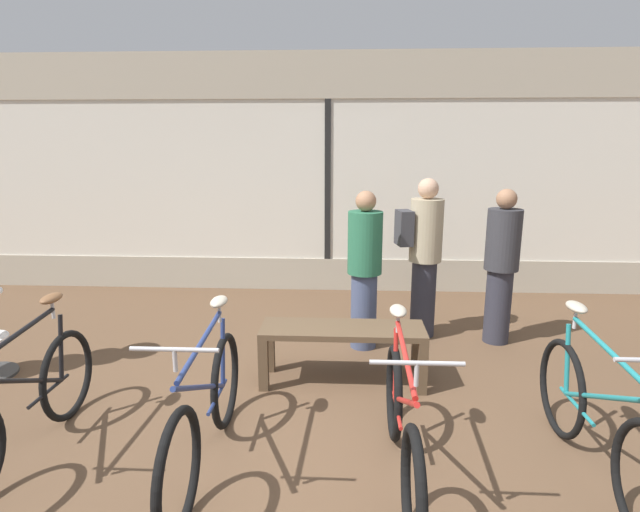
{
  "coord_description": "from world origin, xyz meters",
  "views": [
    {
      "loc": [
        0.25,
        -2.88,
        2.04
      ],
      "look_at": [
        0.0,
        1.9,
        0.95
      ],
      "focal_mm": 28.0,
      "sensor_mm": 36.0,
      "label": 1
    }
  ],
  "objects_px": {
    "bicycle_right": "(402,427)",
    "customer_near_rack": "(423,253)",
    "bicycle_far_left": "(24,405)",
    "bicycle_left": "(206,412)",
    "bicycle_far_right": "(598,423)",
    "display_bench": "(343,337)",
    "customer_by_window": "(501,264)",
    "customer_mid_floor": "(365,268)"
  },
  "relations": [
    {
      "from": "bicycle_right",
      "to": "customer_near_rack",
      "type": "bearing_deg",
      "value": 79.08
    },
    {
      "from": "bicycle_far_left",
      "to": "bicycle_left",
      "type": "bearing_deg",
      "value": -1.61
    },
    {
      "from": "bicycle_far_right",
      "to": "display_bench",
      "type": "bearing_deg",
      "value": 141.94
    },
    {
      "from": "bicycle_right",
      "to": "bicycle_far_right",
      "type": "bearing_deg",
      "value": 3.58
    },
    {
      "from": "bicycle_far_left",
      "to": "display_bench",
      "type": "xyz_separation_m",
      "value": [
        2.06,
        1.18,
        0.03
      ]
    },
    {
      "from": "bicycle_far_right",
      "to": "customer_by_window",
      "type": "distance_m",
      "value": 2.25
    },
    {
      "from": "display_bench",
      "to": "bicycle_far_left",
      "type": "bearing_deg",
      "value": -150.3
    },
    {
      "from": "customer_near_rack",
      "to": "bicycle_right",
      "type": "bearing_deg",
      "value": -100.92
    },
    {
      "from": "bicycle_far_right",
      "to": "customer_mid_floor",
      "type": "height_order",
      "value": "customer_mid_floor"
    },
    {
      "from": "customer_mid_floor",
      "to": "display_bench",
      "type": "bearing_deg",
      "value": -104.75
    },
    {
      "from": "bicycle_left",
      "to": "customer_mid_floor",
      "type": "bearing_deg",
      "value": 62.04
    },
    {
      "from": "bicycle_far_left",
      "to": "bicycle_left",
      "type": "height_order",
      "value": "bicycle_left"
    },
    {
      "from": "customer_near_rack",
      "to": "customer_by_window",
      "type": "distance_m",
      "value": 0.78
    },
    {
      "from": "bicycle_far_left",
      "to": "display_bench",
      "type": "relative_size",
      "value": 1.23
    },
    {
      "from": "bicycle_right",
      "to": "bicycle_far_left",
      "type": "bearing_deg",
      "value": 177.34
    },
    {
      "from": "bicycle_left",
      "to": "customer_by_window",
      "type": "height_order",
      "value": "customer_by_window"
    },
    {
      "from": "customer_near_rack",
      "to": "display_bench",
      "type": "bearing_deg",
      "value": -126.27
    },
    {
      "from": "bicycle_right",
      "to": "display_bench",
      "type": "xyz_separation_m",
      "value": [
        -0.37,
        1.29,
        0.04
      ]
    },
    {
      "from": "bicycle_left",
      "to": "customer_near_rack",
      "type": "distance_m",
      "value": 2.94
    },
    {
      "from": "bicycle_right",
      "to": "customer_by_window",
      "type": "height_order",
      "value": "customer_by_window"
    },
    {
      "from": "display_bench",
      "to": "customer_mid_floor",
      "type": "bearing_deg",
      "value": 75.25
    },
    {
      "from": "bicycle_left",
      "to": "customer_near_rack",
      "type": "bearing_deg",
      "value": 54.3
    },
    {
      "from": "display_bench",
      "to": "customer_by_window",
      "type": "xyz_separation_m",
      "value": [
        1.6,
        0.99,
        0.42
      ]
    },
    {
      "from": "bicycle_far_right",
      "to": "customer_near_rack",
      "type": "relative_size",
      "value": 1.04
    },
    {
      "from": "display_bench",
      "to": "customer_by_window",
      "type": "distance_m",
      "value": 1.93
    },
    {
      "from": "display_bench",
      "to": "customer_mid_floor",
      "type": "xyz_separation_m",
      "value": [
        0.21,
        0.78,
        0.42
      ]
    },
    {
      "from": "bicycle_far_left",
      "to": "customer_mid_floor",
      "type": "distance_m",
      "value": 3.03
    },
    {
      "from": "bicycle_left",
      "to": "customer_by_window",
      "type": "distance_m",
      "value": 3.33
    },
    {
      "from": "bicycle_far_left",
      "to": "bicycle_far_right",
      "type": "height_order",
      "value": "bicycle_far_right"
    },
    {
      "from": "display_bench",
      "to": "customer_by_window",
      "type": "bearing_deg",
      "value": 31.77
    },
    {
      "from": "bicycle_far_left",
      "to": "bicycle_right",
      "type": "distance_m",
      "value": 2.43
    },
    {
      "from": "bicycle_left",
      "to": "bicycle_right",
      "type": "distance_m",
      "value": 1.22
    },
    {
      "from": "bicycle_far_left",
      "to": "bicycle_right",
      "type": "bearing_deg",
      "value": -2.66
    },
    {
      "from": "bicycle_far_left",
      "to": "display_bench",
      "type": "height_order",
      "value": "bicycle_far_left"
    },
    {
      "from": "bicycle_left",
      "to": "bicycle_far_right",
      "type": "xyz_separation_m",
      "value": [
        2.4,
        -0.0,
        0.01
      ]
    },
    {
      "from": "bicycle_left",
      "to": "customer_mid_floor",
      "type": "height_order",
      "value": "customer_mid_floor"
    },
    {
      "from": "bicycle_far_right",
      "to": "customer_mid_floor",
      "type": "bearing_deg",
      "value": 123.93
    },
    {
      "from": "bicycle_right",
      "to": "customer_mid_floor",
      "type": "bearing_deg",
      "value": 94.4
    },
    {
      "from": "bicycle_left",
      "to": "customer_near_rack",
      "type": "height_order",
      "value": "customer_near_rack"
    },
    {
      "from": "bicycle_right",
      "to": "customer_mid_floor",
      "type": "relative_size",
      "value": 1.06
    },
    {
      "from": "customer_by_window",
      "to": "display_bench",
      "type": "bearing_deg",
      "value": -148.23
    },
    {
      "from": "display_bench",
      "to": "bicycle_far_right",
      "type": "bearing_deg",
      "value": -38.06
    }
  ]
}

